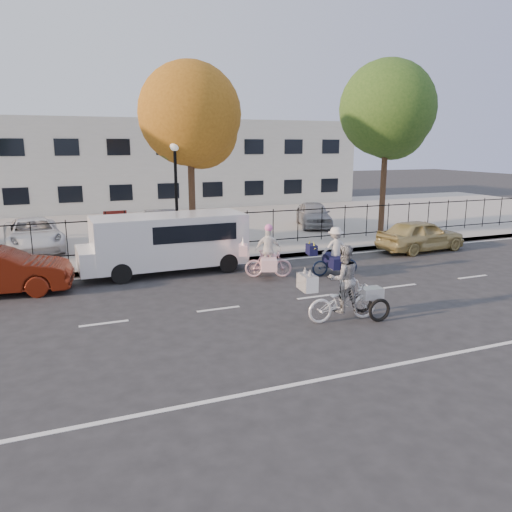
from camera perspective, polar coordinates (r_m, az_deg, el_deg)
name	(u,v)px	position (r m, az deg, el deg)	size (l,w,h in m)	color
ground	(218,309)	(13.66, -4.31, -6.08)	(120.00, 120.00, 0.00)	#333334
road_markings	(218,309)	(13.66, -4.31, -6.06)	(60.00, 9.52, 0.01)	silver
curb	(176,266)	(18.34, -9.12, -1.08)	(60.00, 0.10, 0.15)	#A8A399
sidewalk	(170,259)	(19.34, -9.82, -0.39)	(60.00, 2.20, 0.15)	#A8A399
parking_lot	(134,225)	(27.95, -13.73, 3.45)	(60.00, 15.60, 0.15)	#A8A399
iron_fence	(163,234)	(20.23, -10.58, 2.54)	(58.00, 0.06, 1.50)	black
building	(111,164)	(37.57, -16.26, 10.07)	(34.00, 10.00, 6.00)	silver
lamppost	(176,178)	(19.68, -9.16, 8.81)	(0.36, 0.36, 4.33)	black
street_sign	(116,225)	(19.48, -15.74, 3.44)	(0.85, 0.06, 1.80)	black
zebra_trike	(343,292)	(12.75, 9.92, -4.06)	(2.28, 0.89, 1.96)	white
unicorn_bike	(267,258)	(16.67, 1.32, -0.21)	(1.83, 1.33, 1.81)	#F2B8C1
bull_bike	(334,256)	(17.11, 8.94, -0.03)	(1.84, 1.28, 1.67)	black
white_van	(167,241)	(17.51, -10.16, 1.70)	(5.70, 2.05, 2.01)	white
gold_sedan	(421,235)	(21.94, 18.31, 2.28)	(1.58, 3.92, 1.33)	tan
lot_car_b	(33,234)	(22.28, -24.12, 2.28)	(2.12, 4.59, 1.28)	white
lot_car_c	(161,225)	(22.91, -10.79, 3.45)	(1.37, 3.94, 1.30)	#53575B
lot_car_d	(314,214)	(26.37, 6.60, 4.77)	(1.52, 3.79, 1.29)	#9A9CA1
tree_mid	(193,119)	(21.19, -7.24, 15.25)	(4.18, 4.18, 7.67)	#442D1D
tree_east	(389,113)	(25.33, 14.95, 15.48)	(4.52, 4.52, 8.29)	#442D1D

